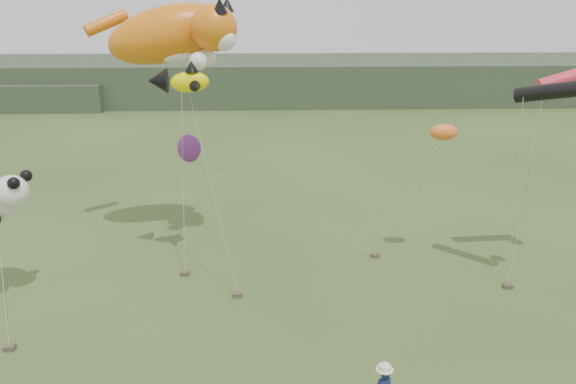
{
  "coord_description": "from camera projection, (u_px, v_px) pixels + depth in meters",
  "views": [
    {
      "loc": [
        -1.96,
        -13.19,
        10.65
      ],
      "look_at": [
        -1.45,
        3.0,
        4.81
      ],
      "focal_mm": 35.0,
      "sensor_mm": 36.0,
      "label": 1
    }
  ],
  "objects": [
    {
      "name": "fish_kite",
      "position": [
        178.0,
        81.0,
        20.71
      ],
      "size": [
        2.35,
        1.6,
        1.23
      ],
      "color": "#FFF400",
      "rests_on": "ground"
    },
    {
      "name": "misc_kites",
      "position": [
        266.0,
        143.0,
        23.93
      ],
      "size": [
        11.47,
        3.77,
        2.38
      ],
      "color": "orange",
      "rests_on": "ground"
    },
    {
      "name": "cat_kite",
      "position": [
        177.0,
        34.0,
        22.41
      ],
      "size": [
        6.43,
        3.43,
        3.24
      ],
      "color": "orange",
      "rests_on": "ground"
    },
    {
      "name": "sandbag_anchors",
      "position": [
        274.0,
        288.0,
        21.09
      ],
      "size": [
        17.53,
        6.39,
        0.17
      ],
      "color": "brown",
      "rests_on": "ground"
    },
    {
      "name": "headland",
      "position": [
        259.0,
        81.0,
        57.35
      ],
      "size": [
        90.0,
        13.0,
        4.0
      ],
      "color": "#2D3D28",
      "rests_on": "ground"
    },
    {
      "name": "ground",
      "position": [
        342.0,
        384.0,
        16.08
      ],
      "size": [
        120.0,
        120.0,
        0.0
      ],
      "primitive_type": "plane",
      "color": "#385123",
      "rests_on": "ground"
    }
  ]
}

